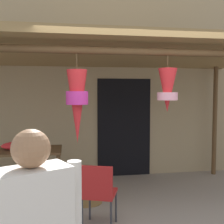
% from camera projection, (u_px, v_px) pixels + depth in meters
% --- Properties ---
extents(ground_plane, '(30.00, 30.00, 0.00)m').
position_uv_depth(ground_plane, '(136.00, 224.00, 3.65)').
color(ground_plane, gray).
extents(shop_facade, '(9.89, 0.29, 4.45)m').
position_uv_depth(shop_facade, '(109.00, 68.00, 5.74)').
color(shop_facade, '#9E8966').
rests_on(shop_facade, ground_plane).
extents(market_stall_canopy, '(5.18, 2.23, 2.54)m').
position_uv_depth(market_stall_canopy, '(110.00, 62.00, 4.35)').
color(market_stall_canopy, brown).
rests_on(market_stall_canopy, ground_plane).
extents(display_table, '(1.28, 0.69, 0.80)m').
position_uv_depth(display_table, '(22.00, 155.00, 4.52)').
color(display_table, brown).
rests_on(display_table, ground_plane).
extents(flower_heap_on_table, '(0.57, 0.40, 0.12)m').
position_uv_depth(flower_heap_on_table, '(20.00, 145.00, 4.53)').
color(flower_heap_on_table, red).
rests_on(flower_heap_on_table, display_table).
extents(folding_chair, '(0.51, 0.51, 0.84)m').
position_uv_depth(folding_chair, '(98.00, 191.00, 3.46)').
color(folding_chair, '#AD1E1E').
rests_on(folding_chair, ground_plane).
extents(wicker_basket_by_table, '(0.47, 0.47, 0.20)m').
position_uv_depth(wicker_basket_by_table, '(87.00, 196.00, 4.37)').
color(wicker_basket_by_table, brown).
rests_on(wicker_basket_by_table, ground_plane).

